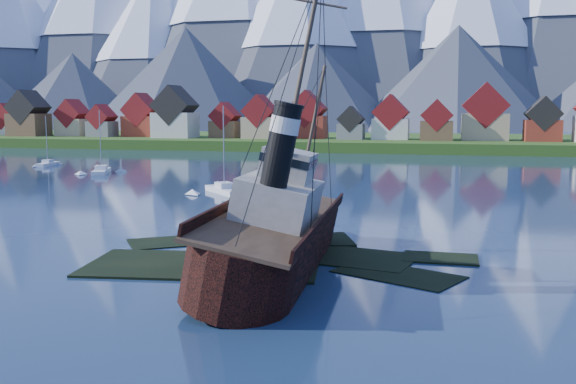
% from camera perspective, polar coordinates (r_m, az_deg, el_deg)
% --- Properties ---
extents(ground, '(1400.00, 1400.00, 0.00)m').
position_cam_1_polar(ground, '(51.68, -3.64, -6.27)').
color(ground, '#1C304E').
rests_on(ground, ground).
extents(shoal, '(31.71, 21.24, 1.14)m').
position_cam_1_polar(shoal, '(53.28, -1.10, -6.22)').
color(shoal, black).
rests_on(shoal, ground).
extents(shore_bank, '(600.00, 80.00, 3.20)m').
position_cam_1_polar(shore_bank, '(218.73, 9.97, 4.03)').
color(shore_bank, '#204213').
rests_on(shore_bank, ground).
extents(seawall, '(600.00, 2.50, 2.00)m').
position_cam_1_polar(seawall, '(180.92, 9.11, 3.39)').
color(seawall, '#3F3D38').
rests_on(seawall, ground).
extents(town, '(250.96, 16.69, 17.30)m').
position_cam_1_polar(town, '(205.84, 0.37, 6.45)').
color(town, maroon).
rests_on(town, ground).
extents(mountains, '(965.00, 340.00, 205.00)m').
position_cam_1_polar(mountains, '(534.97, 12.56, 15.45)').
color(mountains, '#2D333D').
rests_on(mountains, ground).
extents(tugboat_wreck, '(6.82, 29.37, 23.28)m').
position_cam_1_polar(tugboat_wreck, '(49.63, -1.28, -3.37)').
color(tugboat_wreck, black).
rests_on(tugboat_wreck, ground).
extents(sailboat_b, '(2.98, 7.98, 11.29)m').
position_cam_1_polar(sailboat_b, '(149.47, -20.57, 2.30)').
color(sailboat_b, silver).
rests_on(sailboat_b, ground).
extents(sailboat_c, '(5.98, 9.98, 12.61)m').
position_cam_1_polar(sailboat_c, '(128.40, -16.25, 1.74)').
color(sailboat_c, silver).
rests_on(sailboat_c, ground).
extents(sailboat_f, '(8.07, 8.45, 13.27)m').
position_cam_1_polar(sailboat_f, '(94.24, -5.68, 0.08)').
color(sailboat_f, silver).
rests_on(sailboat_f, ground).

